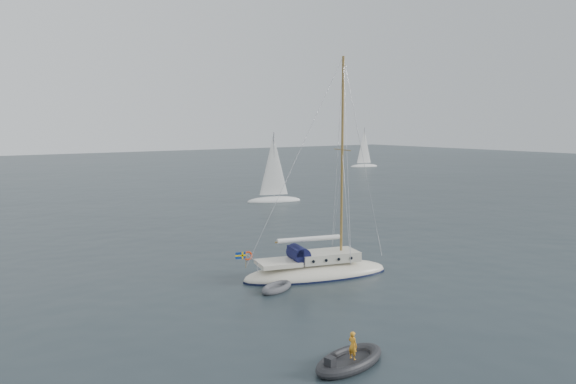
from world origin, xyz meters
TOP-DOWN VIEW (x-y plane):
  - ground at (0.00, 0.00)m, footprint 300.00×300.00m
  - sailboat at (1.58, 0.94)m, footprint 9.70×2.90m
  - dinghy at (-2.02, -0.04)m, footprint 2.51×1.13m
  - rib at (-5.20, -9.69)m, footprint 3.65×1.66m
  - distant_yacht_b at (62.55, 62.02)m, footprint 6.62×3.53m
  - distant_yacht_c at (17.68, 29.50)m, footprint 6.55×3.49m

SIDE VIEW (x-z plane):
  - ground at x=0.00m, z-range 0.00..0.00m
  - dinghy at x=-2.02m, z-range -0.02..0.34m
  - rib at x=-5.20m, z-range -0.44..0.87m
  - sailboat at x=1.58m, z-range -5.86..7.95m
  - distant_yacht_c at x=17.68m, z-range -0.63..8.05m
  - distant_yacht_b at x=62.55m, z-range -0.64..8.14m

